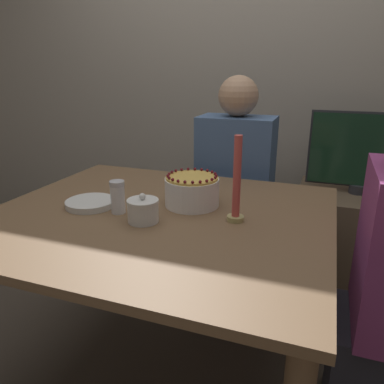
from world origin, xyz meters
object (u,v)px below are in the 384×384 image
object	(u,v)px
cake	(192,191)
person_man_blue_shirt	(234,205)
sugar_bowl	(143,210)
sugar_shaker	(118,197)
candle	(237,187)
tv_monitor	(363,152)

from	to	relation	value
cake	person_man_blue_shirt	distance (m)	0.69
sugar_bowl	sugar_shaker	bearing A→B (deg)	160.70
sugar_shaker	candle	distance (m)	0.44
candle	tv_monitor	world-z (taller)	candle
cake	sugar_bowl	size ratio (longest dim) A/B	1.90
sugar_bowl	candle	world-z (taller)	candle
sugar_shaker	candle	xyz separation A→B (m)	(0.43, 0.08, 0.06)
sugar_shaker	candle	size ratio (longest dim) A/B	0.40
sugar_shaker	tv_monitor	size ratio (longest dim) A/B	0.21
candle	tv_monitor	distance (m)	1.16
sugar_shaker	tv_monitor	xyz separation A→B (m)	(0.90, 1.13, 0.00)
candle	person_man_blue_shirt	size ratio (longest dim) A/B	0.25
cake	person_man_blue_shirt	bearing A→B (deg)	87.99
cake	sugar_shaker	world-z (taller)	cake
sugar_bowl	person_man_blue_shirt	world-z (taller)	person_man_blue_shirt
cake	candle	distance (m)	0.23
person_man_blue_shirt	tv_monitor	distance (m)	0.78
sugar_bowl	tv_monitor	bearing A→B (deg)	56.58
sugar_bowl	person_man_blue_shirt	size ratio (longest dim) A/B	0.09
tv_monitor	cake	bearing A→B (deg)	-124.97
sugar_shaker	person_man_blue_shirt	world-z (taller)	person_man_blue_shirt
sugar_bowl	tv_monitor	xyz separation A→B (m)	(0.78, 1.18, 0.03)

